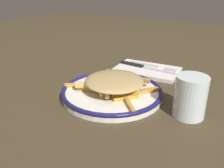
% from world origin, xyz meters
% --- Properties ---
extents(ground_plane, '(2.60, 2.60, 0.00)m').
position_xyz_m(ground_plane, '(0.00, 0.00, 0.00)').
color(ground_plane, '#413522').
extents(plate, '(0.28, 0.28, 0.02)m').
position_xyz_m(plate, '(0.00, 0.00, 0.01)').
color(plate, white).
rests_on(plate, ground_plane).
extents(fries_heap, '(0.23, 0.25, 0.04)m').
position_xyz_m(fries_heap, '(0.00, 0.01, 0.04)').
color(fries_heap, '#D39449').
rests_on(fries_heap, plate).
extents(napkin, '(0.14, 0.22, 0.01)m').
position_xyz_m(napkin, '(-0.23, 0.01, 0.01)').
color(napkin, silver).
rests_on(napkin, ground_plane).
extents(fork, '(0.03, 0.18, 0.01)m').
position_xyz_m(fork, '(-0.25, 0.02, 0.01)').
color(fork, silver).
rests_on(fork, napkin).
extents(knife, '(0.03, 0.21, 0.01)m').
position_xyz_m(knife, '(-0.23, -0.01, 0.01)').
color(knife, black).
rests_on(knife, napkin).
extents(water_glass, '(0.07, 0.07, 0.10)m').
position_xyz_m(water_glass, '(0.00, 0.21, 0.05)').
color(water_glass, silver).
rests_on(water_glass, ground_plane).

